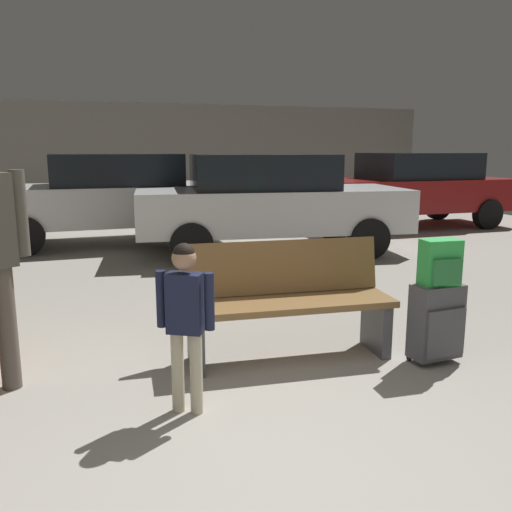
% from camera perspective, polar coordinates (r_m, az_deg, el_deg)
% --- Properties ---
extents(ground_plane, '(18.00, 18.00, 0.10)m').
position_cam_1_polar(ground_plane, '(6.52, -9.41, -3.48)').
color(ground_plane, gray).
extents(garage_back_wall, '(18.00, 0.12, 2.80)m').
position_cam_1_polar(garage_back_wall, '(15.14, -14.37, 10.19)').
color(garage_back_wall, gray).
rests_on(garage_back_wall, ground_plane).
extents(bench, '(1.63, 0.62, 0.89)m').
position_cam_1_polar(bench, '(4.17, 3.29, -4.76)').
color(bench, brown).
rests_on(bench, ground_plane).
extents(suitcase, '(0.40, 0.26, 0.60)m').
position_cam_1_polar(suitcase, '(4.28, 18.53, -6.61)').
color(suitcase, '#4C4C51').
rests_on(suitcase, ground_plane).
extents(backpack_bright, '(0.29, 0.20, 0.34)m').
position_cam_1_polar(backpack_bright, '(4.17, 18.91, -0.71)').
color(backpack_bright, green).
rests_on(backpack_bright, suitcase).
extents(child, '(0.32, 0.27, 1.06)m').
position_cam_1_polar(child, '(3.25, -7.49, -5.70)').
color(child, beige).
rests_on(child, ground_plane).
extents(parked_car_far, '(4.15, 1.90, 1.51)m').
position_cam_1_polar(parked_car_far, '(9.58, -15.14, 6.16)').
color(parked_car_far, silver).
rests_on(parked_car_far, ground_plane).
extents(parked_car_side, '(4.13, 1.85, 1.51)m').
position_cam_1_polar(parked_car_side, '(11.67, 16.17, 6.95)').
color(parked_car_side, maroon).
rests_on(parked_car_side, ground_plane).
extents(parked_car_near, '(4.27, 2.16, 1.51)m').
position_cam_1_polar(parked_car_near, '(8.40, 1.35, 5.88)').
color(parked_car_near, silver).
rests_on(parked_car_near, ground_plane).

